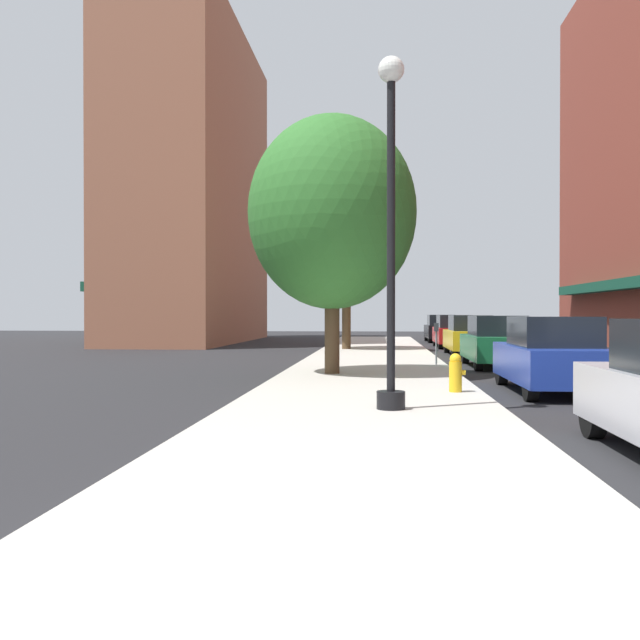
{
  "coord_description": "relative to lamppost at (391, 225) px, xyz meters",
  "views": [
    {
      "loc": [
        0.27,
        -4.19,
        1.72
      ],
      "look_at": [
        -1.92,
        21.04,
        1.49
      ],
      "focal_mm": 38.65,
      "sensor_mm": 36.0,
      "label": 1
    }
  ],
  "objects": [
    {
      "name": "building_far_background",
      "position": [
        -11.47,
        29.61,
        6.22
      ],
      "size": [
        6.8,
        18.0,
        18.88
      ],
      "color": "#9E6047",
      "rests_on": "ground"
    },
    {
      "name": "sidewalk_slab",
      "position": [
        -0.46,
        11.61,
        -3.14
      ],
      "size": [
        4.8,
        50.0,
        0.12
      ],
      "primitive_type": "cube",
      "color": "#B7B2A8",
      "rests_on": "ground"
    },
    {
      "name": "fire_hydrant",
      "position": [
        1.36,
        2.65,
        -2.68
      ],
      "size": [
        0.33,
        0.26,
        0.79
      ],
      "color": "gold",
      "rests_on": "sidewalk_slab"
    },
    {
      "name": "ground_plane",
      "position": [
        3.54,
        10.61,
        -3.2
      ],
      "size": [
        90.0,
        90.0,
        0.0
      ],
      "primitive_type": "plane",
      "color": "#232326"
    },
    {
      "name": "car_green",
      "position": [
        3.54,
        10.88,
        -2.39
      ],
      "size": [
        1.8,
        4.3,
        1.66
      ],
      "rotation": [
        0.0,
        0.0,
        0.0
      ],
      "color": "black",
      "rests_on": "ground"
    },
    {
      "name": "car_yellow",
      "position": [
        3.54,
        17.44,
        -2.39
      ],
      "size": [
        1.8,
        4.3,
        1.66
      ],
      "rotation": [
        0.0,
        0.0,
        -0.02
      ],
      "color": "black",
      "rests_on": "ground"
    },
    {
      "name": "car_red",
      "position": [
        3.54,
        23.65,
        -2.39
      ],
      "size": [
        1.8,
        4.3,
        1.66
      ],
      "rotation": [
        0.0,
        0.0,
        -0.02
      ],
      "color": "black",
      "rests_on": "ground"
    },
    {
      "name": "car_blue",
      "position": [
        3.54,
        3.74,
        -2.39
      ],
      "size": [
        1.8,
        4.3,
        1.66
      ],
      "rotation": [
        0.0,
        0.0,
        0.03
      ],
      "color": "black",
      "rests_on": "ground"
    },
    {
      "name": "lamppost",
      "position": [
        0.0,
        0.0,
        0.0
      ],
      "size": [
        0.48,
        0.48,
        5.9
      ],
      "color": "black",
      "rests_on": "sidewalk_slab"
    },
    {
      "name": "tree_mid",
      "position": [
        -1.7,
        19.69,
        1.19
      ],
      "size": [
        3.93,
        3.93,
        6.54
      ],
      "color": "#4C3823",
      "rests_on": "sidewalk_slab"
    },
    {
      "name": "car_black",
      "position": [
        3.54,
        30.73,
        -2.39
      ],
      "size": [
        1.8,
        4.3,
        1.66
      ],
      "rotation": [
        0.0,
        0.0,
        -0.01
      ],
      "color": "black",
      "rests_on": "ground"
    },
    {
      "name": "parking_meter_near",
      "position": [
        1.59,
        10.28,
        -2.25
      ],
      "size": [
        0.14,
        0.09,
        1.31
      ],
      "color": "slate",
      "rests_on": "sidewalk_slab"
    },
    {
      "name": "tree_near",
      "position": [
        -1.46,
        6.81,
        1.22
      ],
      "size": [
        4.5,
        4.5,
        6.9
      ],
      "color": "#4C3823",
      "rests_on": "sidewalk_slab"
    }
  ]
}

